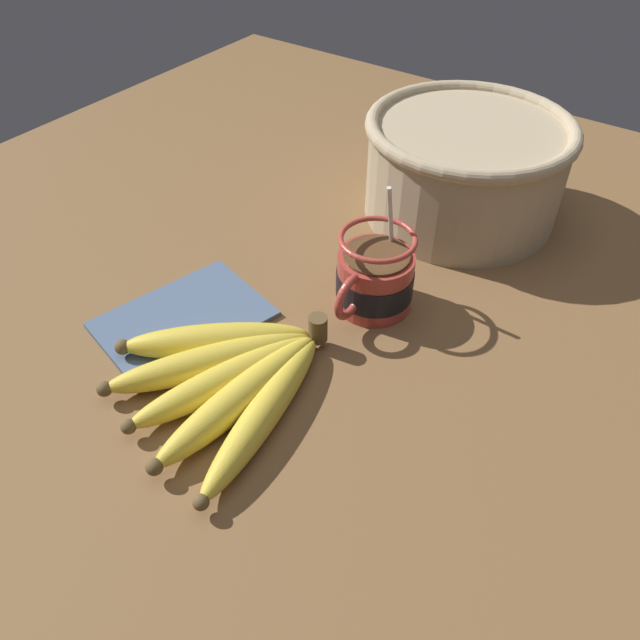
{
  "coord_description": "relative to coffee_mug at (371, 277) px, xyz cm",
  "views": [
    {
      "loc": [
        39.9,
        26.08,
        50.06
      ],
      "look_at": [
        1.96,
        -0.81,
        7.14
      ],
      "focal_mm": 35.0,
      "sensor_mm": 36.0,
      "label": 1
    }
  ],
  "objects": [
    {
      "name": "woven_basket",
      "position": [
        -22.84,
        -0.14,
        3.31
      ],
      "size": [
        26.43,
        26.43,
        13.28
      ],
      "color": "tan",
      "rests_on": "table"
    },
    {
      "name": "napkin",
      "position": [
        14.61,
        -15.1,
        -3.43
      ],
      "size": [
        20.29,
        16.51,
        0.6
      ],
      "color": "slate",
      "rests_on": "table"
    },
    {
      "name": "table",
      "position": [
        7.27,
        0.45,
        -5.28
      ],
      "size": [
        138.75,
        138.75,
        3.11
      ],
      "color": "brown",
      "rests_on": "ground"
    },
    {
      "name": "coffee_mug",
      "position": [
        0.0,
        0.0,
        0.0
      ],
      "size": [
        12.2,
        8.63,
        14.42
      ],
      "color": "#B23D33",
      "rests_on": "table"
    },
    {
      "name": "banana_bunch",
      "position": [
        18.86,
        -4.35,
        -2.02
      ],
      "size": [
        23.18,
        21.47,
        4.06
      ],
      "color": "brown",
      "rests_on": "table"
    }
  ]
}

